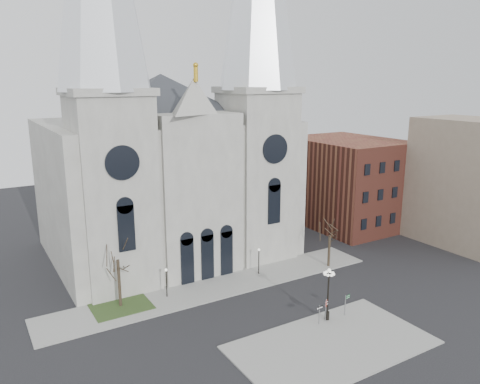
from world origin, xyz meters
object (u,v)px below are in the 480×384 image
stop_sign (326,305)px  street_name_sign (346,303)px  globe_lamp (328,288)px  one_way_sign (319,311)px

stop_sign → street_name_sign: bearing=-18.6°
street_name_sign → stop_sign: bearing=169.4°
stop_sign → globe_lamp: bearing=7.9°
globe_lamp → street_name_sign: 3.05m
globe_lamp → street_name_sign: globe_lamp is taller
globe_lamp → street_name_sign: size_ratio=2.51×
stop_sign → one_way_sign: size_ratio=1.19×
one_way_sign → street_name_sign: size_ratio=0.91×
one_way_sign → street_name_sign: 3.47m
one_way_sign → street_name_sign: bearing=-3.7°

